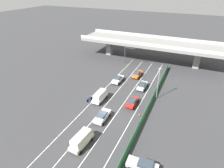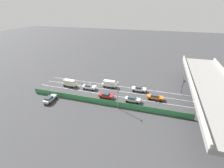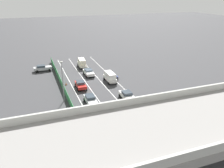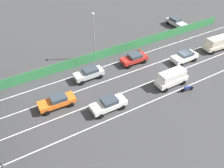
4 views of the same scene
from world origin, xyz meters
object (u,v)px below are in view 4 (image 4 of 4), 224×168
(car_hatchback_white, at_px, (109,104))
(car_sedan_white, at_px, (185,56))
(street_lamp, at_px, (94,32))
(traffic_cone, at_px, (139,49))
(car_sedan_silver, at_px, (89,73))
(motorcycle, at_px, (187,88))
(car_van_cream, at_px, (217,43))
(car_taxi_orange, at_px, (57,101))
(parked_wagon_silver, at_px, (176,22))
(car_sedan_red, at_px, (134,58))
(car_van_white, at_px, (172,78))

(car_hatchback_white, distance_m, car_sedan_white, 15.98)
(street_lamp, bearing_deg, traffic_cone, -101.92)
(car_sedan_silver, height_order, motorcycle, car_sedan_silver)
(car_van_cream, bearing_deg, car_taxi_orange, 89.19)
(parked_wagon_silver, xyz_separation_m, traffic_cone, (-4.04, 11.65, -0.61))
(car_sedan_silver, bearing_deg, motorcycle, -132.50)
(car_sedan_white, distance_m, traffic_cone, 7.56)
(car_sedan_red, relative_size, car_van_white, 0.91)
(car_sedan_white, relative_size, traffic_cone, 6.91)
(parked_wagon_silver, bearing_deg, car_sedan_white, 144.15)
(car_sedan_white, xyz_separation_m, car_van_cream, (-0.06, -7.18, 0.37))
(car_van_cream, bearing_deg, street_lamp, 67.33)
(car_sedan_white, xyz_separation_m, car_sedan_red, (3.62, 7.09, -0.04))
(car_taxi_orange, relative_size, parked_wagon_silver, 1.03)
(car_sedan_silver, bearing_deg, car_taxi_orange, 118.48)
(car_taxi_orange, bearing_deg, car_van_white, -104.20)
(car_van_white, height_order, parked_wagon_silver, car_van_white)
(car_sedan_white, xyz_separation_m, motorcycle, (-5.65, 4.81, -0.46))
(car_van_white, height_order, traffic_cone, car_van_white)
(motorcycle, height_order, traffic_cone, motorcycle)
(car_sedan_silver, xyz_separation_m, motorcycle, (-9.25, -10.09, -0.45))
(car_sedan_red, bearing_deg, motorcycle, -166.19)
(motorcycle, bearing_deg, car_hatchback_white, 77.92)
(street_lamp, relative_size, traffic_cone, 12.18)
(car_sedan_white, height_order, car_sedan_silver, car_sedan_silver)
(car_sedan_white, bearing_deg, car_hatchback_white, 102.04)
(car_sedan_silver, bearing_deg, street_lamp, -36.23)
(car_sedan_silver, bearing_deg, car_van_cream, -99.39)
(car_sedan_red, xyz_separation_m, car_sedan_silver, (-0.03, 7.81, 0.04))
(parked_wagon_silver, bearing_deg, car_sedan_red, 114.68)
(motorcycle, bearing_deg, parked_wagon_silver, -37.53)
(parked_wagon_silver, height_order, street_lamp, street_lamp)
(car_hatchback_white, bearing_deg, car_van_cream, -81.82)
(car_sedan_silver, distance_m, car_taxi_orange, 6.82)
(car_sedan_white, relative_size, parked_wagon_silver, 0.97)
(car_taxi_orange, relative_size, motorcycle, 2.41)
(car_van_white, distance_m, car_sedan_silver, 11.57)
(car_sedan_white, height_order, street_lamp, street_lamp)
(car_taxi_orange, bearing_deg, car_sedan_white, -90.93)
(motorcycle, bearing_deg, car_sedan_red, 13.81)
(car_sedan_red, height_order, parked_wagon_silver, parked_wagon_silver)
(car_sedan_white, bearing_deg, motorcycle, 139.59)
(car_sedan_white, xyz_separation_m, car_sedan_silver, (3.59, 14.90, -0.00))
(parked_wagon_silver, height_order, traffic_cone, parked_wagon_silver)
(car_hatchback_white, distance_m, car_van_white, 9.88)
(traffic_cone, bearing_deg, parked_wagon_silver, -70.85)
(motorcycle, distance_m, parked_wagon_silver, 20.13)
(car_sedan_silver, height_order, street_lamp, street_lamp)
(car_sedan_silver, bearing_deg, car_van_white, -127.77)
(street_lamp, bearing_deg, parked_wagon_silver, -82.75)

